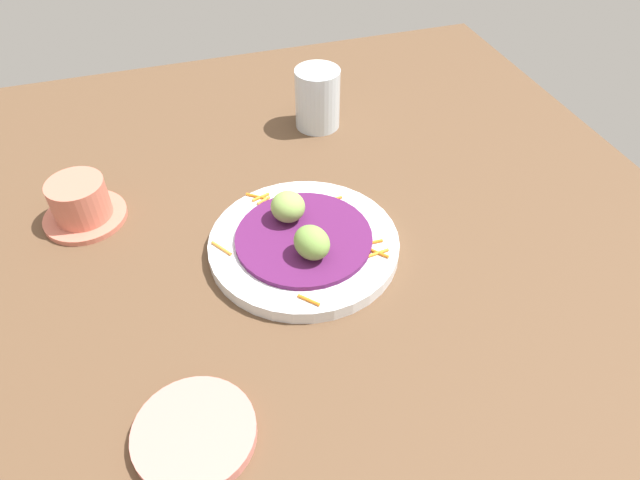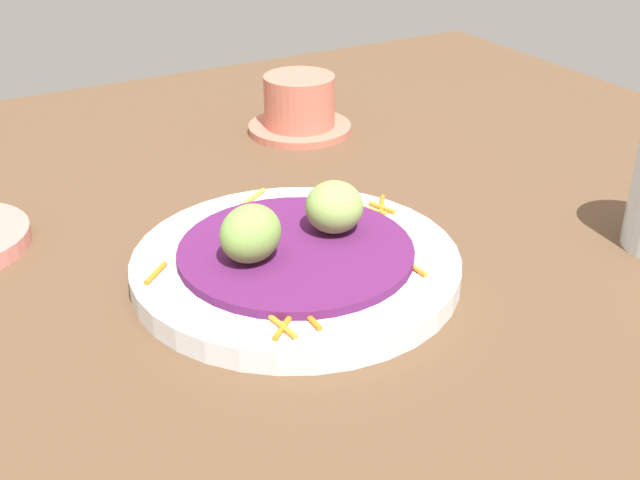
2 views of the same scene
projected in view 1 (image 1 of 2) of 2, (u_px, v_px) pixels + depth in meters
The scene contains 9 objects.
table_surface at pixel (296, 236), 79.01cm from camera, with size 110.00×110.00×2.00cm, color brown.
main_plate at pixel (302, 245), 74.93cm from camera, with size 24.96×24.96×1.81cm, color silver.
cabbage_bed at pixel (302, 238), 74.07cm from camera, with size 17.90×17.90×0.70cm, color #51194C.
carrot_garnish at pixel (303, 232), 75.16cm from camera, with size 21.38×22.91×0.40cm.
guac_scoop_left at pixel (288, 208), 74.82cm from camera, with size 4.50×4.58×4.06cm, color #84A851.
guac_scoop_center at pixel (315, 242), 69.98cm from camera, with size 4.90×4.14×4.26cm, color #759E47.
side_plate_small at pixel (194, 434), 55.93cm from camera, with size 12.26×12.26×1.37cm, color tan.
terracotta_bowl at pixel (81, 203), 78.19cm from camera, with size 11.33×11.33×6.29cm.
water_glass at pixel (317, 98), 94.34cm from camera, with size 7.44×7.44×10.06cm, color silver.
Camera 1 is at (14.31, 55.98, 55.00)cm, focal length 32.03 mm.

